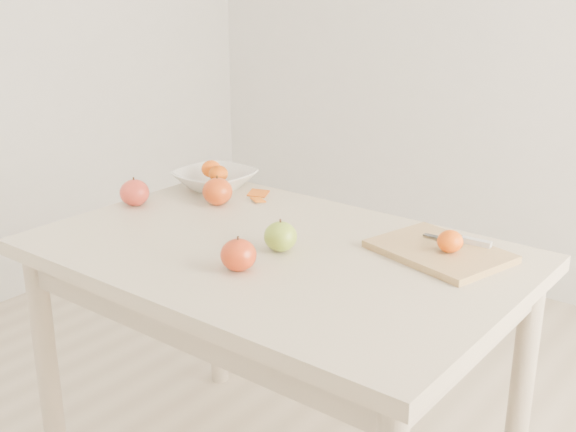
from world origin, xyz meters
The scene contains 13 objects.
table centered at (0.00, 0.00, 0.65)m, with size 1.20×0.80×0.75m.
cutting_board centered at (0.35, 0.21, 0.76)m, with size 0.31×0.23×0.02m, color tan.
board_tangerine centered at (0.38, 0.20, 0.80)m, with size 0.06×0.06×0.05m, color #CD4B07.
fruit_bowl centered at (-0.47, 0.28, 0.78)m, with size 0.24×0.24×0.06m, color white.
bowl_tangerine_near centered at (-0.50, 0.29, 0.81)m, with size 0.06×0.06×0.05m, color #E54208.
bowl_tangerine_far centered at (-0.44, 0.26, 0.81)m, with size 0.06×0.06×0.05m, color #CA5007.
orange_peel_a centered at (-0.32, 0.31, 0.75)m, with size 0.06×0.04×0.00m, color #C5510D.
orange_peel_b centered at (-0.28, 0.26, 0.75)m, with size 0.04×0.04×0.00m, color orange.
paring_knife centered at (0.39, 0.28, 0.78)m, with size 0.17×0.05×0.01m.
apple_green centered at (0.02, -0.01, 0.79)m, with size 0.08×0.08×0.07m, color olive.
apple_red_c centered at (0.02, -0.16, 0.79)m, with size 0.08×0.08×0.08m, color maroon.
apple_red_a centered at (-0.35, 0.17, 0.79)m, with size 0.09×0.09×0.08m, color #950601.
apple_red_d centered at (-0.54, 0.01, 0.79)m, with size 0.09×0.09×0.08m, color maroon.
Camera 1 is at (1.06, -1.30, 1.41)m, focal length 45.00 mm.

